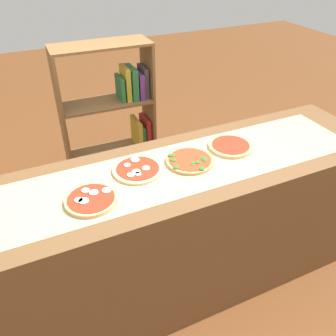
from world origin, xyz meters
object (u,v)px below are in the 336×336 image
object	(u,v)px
pizza_plain_3	(231,146)
bookshelf	(120,130)
pizza_mozzarella_1	(138,169)
pizza_spinach_2	(190,161)
pizza_mozzarella_0	(91,199)

from	to	relation	value
pizza_plain_3	bookshelf	distance (m)	1.12
pizza_mozzarella_1	pizza_plain_3	world-z (taller)	pizza_mozzarella_1
bookshelf	pizza_spinach_2	bearing A→B (deg)	-86.30
pizza_spinach_2	bookshelf	xyz separation A→B (m)	(-0.07, 1.05, -0.31)
pizza_spinach_2	pizza_plain_3	bearing A→B (deg)	7.49
pizza_mozzarella_0	pizza_plain_3	xyz separation A→B (m)	(0.86, 0.14, -0.00)
pizza_mozzarella_0	bookshelf	bearing A→B (deg)	66.31
pizza_plain_3	bookshelf	bearing A→B (deg)	109.35
pizza_spinach_2	bookshelf	world-z (taller)	bookshelf
pizza_spinach_2	bookshelf	distance (m)	1.10
pizza_spinach_2	pizza_mozzarella_0	bearing A→B (deg)	-169.97
pizza_mozzarella_0	pizza_mozzarella_1	xyz separation A→B (m)	(0.29, 0.14, -0.00)
pizza_mozzarella_1	bookshelf	bearing A→B (deg)	77.75
pizza_mozzarella_0	pizza_spinach_2	bearing A→B (deg)	10.03
pizza_mozzarella_1	pizza_plain_3	size ratio (longest dim) A/B	1.03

